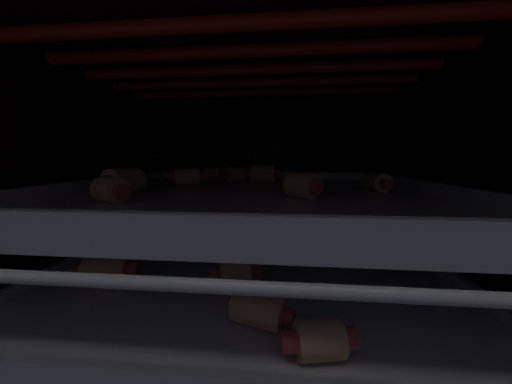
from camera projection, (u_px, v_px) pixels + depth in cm
name	position (u px, v px, depth cm)	size (l,w,h in cm)	color
ground_plane	(254.00, 349.00, 37.37)	(57.48, 53.58, 1.20)	black
oven_wall_back	(265.00, 187.00, 60.58)	(57.48, 1.20, 39.65)	black
oven_wall_left	(59.00, 206.00, 37.43)	(1.20, 51.18, 39.65)	black
oven_wall_right	(481.00, 214.00, 32.03)	(1.20, 51.18, 39.65)	black
oven_ceiling	(253.00, 46.00, 32.10)	(57.48, 53.58, 1.20)	black
heating_element	(253.00, 69.00, 32.44)	(44.07, 23.82, 1.30)	maroon
oven_rack_lower	(253.00, 265.00, 35.74)	(52.38, 50.16, 0.56)	#B7B7BC
baking_tray_lower	(253.00, 259.00, 35.63)	(45.19, 42.23, 1.99)	silver
pig_in_blanket_lower_0	(234.00, 273.00, 26.56)	(5.39, 4.10, 3.32)	tan
pig_in_blanket_lower_1	(224.00, 228.00, 43.70)	(5.56, 3.35, 3.22)	tan
pig_in_blanket_lower_2	(259.00, 310.00, 20.80)	(5.82, 3.77, 2.61)	tan
pig_in_blanket_lower_3	(317.00, 228.00, 45.07)	(5.37, 4.61, 2.61)	tan
pig_in_blanket_lower_4	(328.00, 248.00, 34.81)	(4.50, 5.15, 2.75)	tan
pig_in_blanket_lower_5	(106.00, 270.00, 27.78)	(6.70, 3.82, 2.94)	tan
pig_in_blanket_lower_6	(368.00, 231.00, 42.95)	(4.92, 3.40, 2.92)	tan
pig_in_blanket_lower_7	(319.00, 340.00, 17.40)	(5.30, 3.08, 2.54)	tan
pig_in_blanket_lower_8	(184.00, 216.00, 53.67)	(4.34, 4.46, 2.99)	tan
oven_rack_upper	(253.00, 202.00, 34.60)	(52.49, 50.16, 0.67)	#B7B7BC
baking_tray_upper	(253.00, 194.00, 34.47)	(45.19, 42.23, 2.52)	silver
pig_in_blanket_upper_0	(124.00, 181.00, 30.58)	(3.92, 5.82, 3.09)	tan
pig_in_blanket_upper_1	(188.00, 177.00, 41.56)	(6.07, 3.61, 2.56)	tan
pig_in_blanket_upper_2	(376.00, 182.00, 33.83)	(2.91, 6.04, 2.40)	tan
pig_in_blanket_upper_3	(215.00, 174.00, 49.10)	(5.40, 3.90, 2.52)	tan
pig_in_blanket_upper_4	(302.00, 186.00, 27.68)	(4.23, 4.17, 2.67)	tan
pig_in_blanket_upper_5	(111.00, 190.00, 24.98)	(4.56, 3.50, 2.44)	tan
pig_in_blanket_upper_6	(236.00, 174.00, 47.30)	(4.92, 5.18, 2.76)	tan
pig_in_blanket_upper_7	(256.00, 173.00, 51.86)	(3.45, 4.97, 2.82)	tan
pig_in_blanket_upper_8	(263.00, 174.00, 46.14)	(6.04, 3.62, 3.07)	tan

